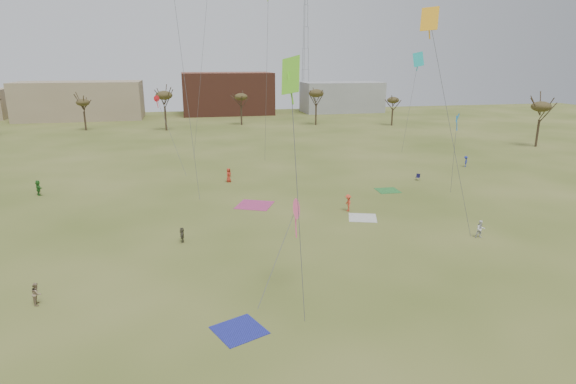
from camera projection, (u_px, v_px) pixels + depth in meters
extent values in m
plane|color=#425219|center=(331.00, 336.00, 27.74)|extent=(260.00, 260.00, 0.00)
imported|color=#977E60|center=(37.00, 294.00, 31.18)|extent=(0.68, 0.82, 1.52)
imported|color=#504B39|center=(182.00, 235.00, 41.87)|extent=(0.45, 1.27, 1.35)
imported|color=#E1472A|center=(348.00, 203.00, 50.38)|extent=(0.74, 1.22, 1.83)
imported|color=silver|center=(481.00, 229.00, 42.83)|extent=(0.89, 0.75, 1.64)
imported|color=#2E7527|center=(38.00, 188.00, 56.27)|extent=(1.23, 1.78, 1.84)
imported|color=#B7311F|center=(229.00, 175.00, 62.41)|extent=(1.01, 1.08, 1.86)
imported|color=navy|center=(466.00, 161.00, 71.40)|extent=(1.07, 1.21, 1.62)
cube|color=navy|center=(239.00, 330.00, 28.31)|extent=(3.58, 3.58, 0.03)
cube|color=silver|center=(363.00, 218.00, 48.43)|extent=(3.54, 3.54, 0.03)
cube|color=#B6386F|center=(255.00, 205.00, 52.66)|extent=(4.94, 4.94, 0.03)
cube|color=#2D7D33|center=(388.00, 191.00, 58.50)|extent=(2.80, 2.80, 0.03)
cube|color=#161438|center=(418.00, 177.00, 63.39)|extent=(0.71, 0.71, 0.04)
cube|color=#161438|center=(418.00, 175.00, 63.52)|extent=(0.46, 0.43, 0.44)
cube|color=#6ACD24|center=(291.00, 75.00, 24.83)|extent=(0.97, 0.97, 1.90)
cube|color=#6ACD24|center=(290.00, 88.00, 25.01)|extent=(0.08, 0.08, 1.71)
cylinder|color=#4C4C51|center=(298.00, 205.00, 26.23)|extent=(0.66, 1.22, 13.96)
cone|color=#F44D85|center=(296.00, 209.00, 31.67)|extent=(1.43, 0.10, 1.43)
cube|color=#F44D85|center=(296.00, 222.00, 31.91)|extent=(0.08, 0.08, 2.33)
cylinder|color=#4C4C51|center=(278.00, 257.00, 30.33)|extent=(3.27, 3.67, 5.12)
cube|color=orange|center=(430.00, 19.00, 38.28)|extent=(1.02, 1.02, 1.99)
cube|color=orange|center=(429.00, 28.00, 38.47)|extent=(0.08, 0.08, 1.79)
cylinder|color=#4C4C51|center=(451.00, 131.00, 39.60)|extent=(3.81, 3.22, 17.95)
cylinder|color=#4C4C51|center=(184.00, 77.00, 50.16)|extent=(1.85, 5.07, 25.91)
cone|color=#278CE0|center=(457.00, 117.00, 52.58)|extent=(1.02, 0.07, 1.02)
cube|color=#278CE0|center=(457.00, 123.00, 52.76)|extent=(0.08, 0.08, 1.67)
cylinder|color=#4C4C51|center=(454.00, 156.00, 53.49)|extent=(0.29, 0.53, 8.55)
cylinder|color=#4C4C51|center=(267.00, 80.00, 67.55)|extent=(0.55, 1.78, 23.93)
cone|color=red|center=(157.00, 99.00, 63.40)|extent=(0.86, 0.06, 0.86)
cube|color=red|center=(157.00, 103.00, 63.55)|extent=(0.08, 0.08, 1.40)
cylinder|color=#4C4C51|center=(171.00, 137.00, 62.81)|extent=(3.35, 4.81, 9.73)
cube|color=teal|center=(418.00, 59.00, 74.52)|extent=(1.13, 1.13, 2.21)
cube|color=teal|center=(418.00, 64.00, 74.73)|extent=(0.08, 0.08, 1.99)
cylinder|color=#4C4C51|center=(410.00, 107.00, 76.42)|extent=(1.75, 0.21, 14.78)
cylinder|color=#4C4C51|center=(201.00, 68.00, 69.47)|extent=(3.64, 0.37, 27.10)
cylinder|color=#3A2B1E|center=(85.00, 121.00, 107.59)|extent=(0.40, 0.40, 4.32)
ellipsoid|color=#473D1E|center=(83.00, 102.00, 106.46)|extent=(3.02, 3.02, 1.58)
cylinder|color=#3A2B1E|center=(166.00, 119.00, 107.35)|extent=(0.40, 0.40, 5.40)
ellipsoid|color=#473D1E|center=(164.00, 95.00, 105.94)|extent=(3.78, 3.78, 1.98)
cylinder|color=#3A2B1E|center=(241.00, 115.00, 116.77)|extent=(0.40, 0.40, 4.68)
ellipsoid|color=#473D1E|center=(241.00, 97.00, 115.55)|extent=(3.28, 3.28, 1.72)
cylinder|color=#3A2B1E|center=(316.00, 114.00, 116.61)|extent=(0.40, 0.40, 5.28)
ellipsoid|color=#473D1E|center=(316.00, 93.00, 115.23)|extent=(3.70, 3.70, 1.94)
cylinder|color=#3A2B1E|center=(392.00, 117.00, 115.73)|extent=(0.40, 0.40, 4.20)
ellipsoid|color=#473D1E|center=(393.00, 100.00, 114.63)|extent=(2.94, 2.94, 1.54)
cylinder|color=#3A2B1E|center=(537.00, 133.00, 87.43)|extent=(0.40, 0.40, 5.04)
ellipsoid|color=#473D1E|center=(541.00, 107.00, 86.11)|extent=(3.53, 3.53, 1.85)
cube|color=#937F60|center=(81.00, 101.00, 127.44)|extent=(32.00, 14.00, 10.00)
cube|color=brown|center=(227.00, 93.00, 140.04)|extent=(26.00, 16.00, 12.00)
cube|color=gray|center=(342.00, 97.00, 145.72)|extent=(24.00, 12.00, 9.00)
cylinder|color=#9EA3A8|center=(308.00, 48.00, 146.52)|extent=(0.16, 0.16, 38.00)
cylinder|color=#9EA3A8|center=(303.00, 48.00, 146.98)|extent=(0.16, 0.16, 38.00)
cylinder|color=#9EA3A8|center=(304.00, 48.00, 145.52)|extent=(0.16, 0.16, 38.00)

